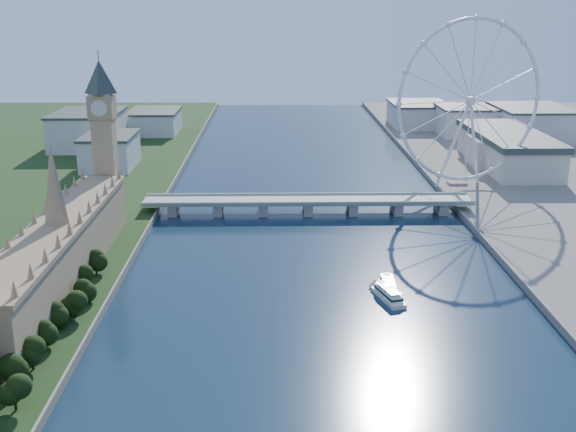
{
  "coord_description": "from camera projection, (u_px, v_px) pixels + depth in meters",
  "views": [
    {
      "loc": [
        -22.24,
        -166.64,
        136.09
      ],
      "look_at": [
        -15.08,
        210.0,
        24.51
      ],
      "focal_mm": 45.0,
      "sensor_mm": 36.0,
      "label": 1
    }
  ],
  "objects": [
    {
      "name": "london_eye",
      "position": [
        470.0,
        101.0,
        522.22
      ],
      "size": [
        113.6,
        39.12,
        124.3
      ],
      "color": "silver",
      "rests_on": "ground"
    },
    {
      "name": "tour_boat_near",
      "position": [
        388.0,
        299.0,
        344.6
      ],
      "size": [
        15.17,
        29.8,
        6.38
      ],
      "primitive_type": null,
      "rotation": [
        0.0,
        0.0,
        0.28
      ],
      "color": "silver",
      "rests_on": "ground"
    },
    {
      "name": "tour_boat_far",
      "position": [
        388.0,
        292.0,
        353.47
      ],
      "size": [
        8.72,
        30.1,
        6.59
      ],
      "primitive_type": null,
      "rotation": [
        0.0,
        0.0,
        -0.04
      ],
      "color": "white",
      "rests_on": "ground"
    },
    {
      "name": "westminster_bridge",
      "position": [
        308.0,
        203.0,
        484.52
      ],
      "size": [
        220.0,
        22.0,
        9.5
      ],
      "color": "gray",
      "rests_on": "ground"
    },
    {
      "name": "county_hall",
      "position": [
        506.0,
        169.0,
        614.22
      ],
      "size": [
        54.0,
        144.0,
        35.0
      ],
      "primitive_type": null,
      "color": "beige",
      "rests_on": "ground"
    },
    {
      "name": "tree_row",
      "position": [
        29.0,
        363.0,
        265.11
      ],
      "size": [
        9.04,
        217.04,
        21.19
      ],
      "color": "black",
      "rests_on": "ground"
    },
    {
      "name": "big_ben",
      "position": [
        103.0,
        120.0,
        444.07
      ],
      "size": [
        20.02,
        20.02,
        110.0
      ],
      "color": "tan",
      "rests_on": "ground"
    },
    {
      "name": "parliament_range",
      "position": [
        60.0,
        252.0,
        354.19
      ],
      "size": [
        24.0,
        200.0,
        70.0
      ],
      "color": "tan",
      "rests_on": "ground"
    },
    {
      "name": "city_skyline",
      "position": [
        335.0,
        125.0,
        731.63
      ],
      "size": [
        505.0,
        280.0,
        32.0
      ],
      "color": "beige",
      "rests_on": "ground"
    }
  ]
}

